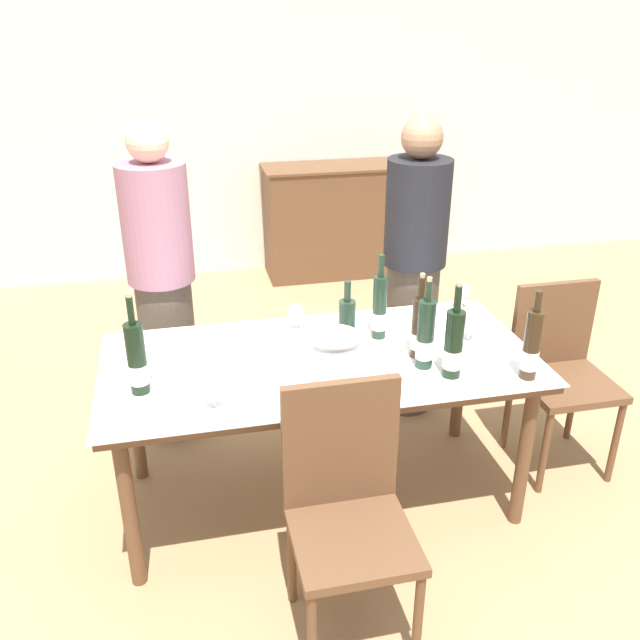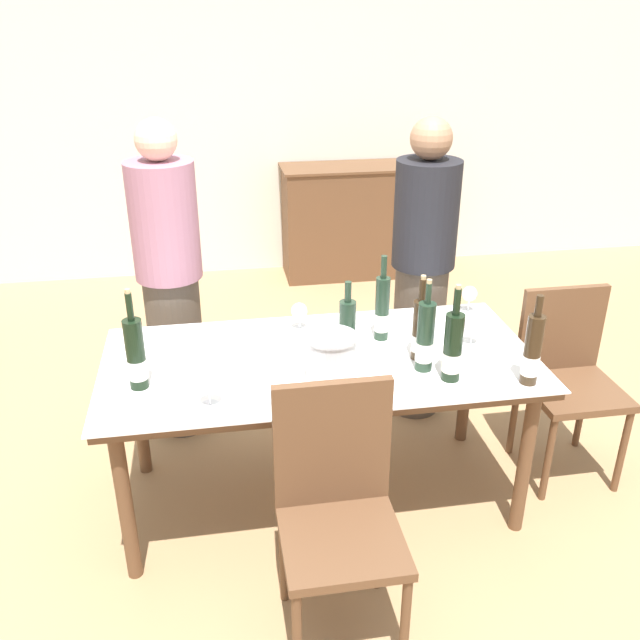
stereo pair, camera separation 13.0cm
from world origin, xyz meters
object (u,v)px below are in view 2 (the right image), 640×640
at_px(wine_bottle_4, 532,352).
at_px(wine_bottle_1, 425,339).
at_px(dining_table, 320,373).
at_px(chair_right_end, 567,369).
at_px(person_guest_left, 422,274).
at_px(wine_bottle_3, 382,310).
at_px(wine_glass_3, 470,295).
at_px(person_host, 171,286).
at_px(wine_bottle_0, 347,330).
at_px(wine_glass_2, 299,312).
at_px(wine_bottle_2, 136,356).
at_px(chair_near_front, 337,500).
at_px(ice_bucket, 331,358).
at_px(wine_bottle_6, 453,349).
at_px(wine_glass_1, 473,325).
at_px(wine_glass_0, 208,382).
at_px(sideboard_cabinet, 359,221).
at_px(wine_bottle_5, 420,330).

bearing_deg(wine_bottle_4, wine_bottle_1, 154.93).
xyz_separation_m(dining_table, chair_right_end, (1.21, 0.08, -0.14)).
bearing_deg(person_guest_left, wine_bottle_3, -123.16).
relative_size(wine_glass_3, person_host, 0.08).
distance_m(wine_bottle_0, wine_glass_2, 0.33).
height_order(wine_bottle_2, wine_bottle_4, wine_bottle_2).
height_order(wine_bottle_4, person_host, person_host).
bearing_deg(chair_near_front, ice_bucket, 82.35).
distance_m(wine_bottle_3, wine_glass_2, 0.39).
bearing_deg(wine_bottle_6, wine_glass_1, 54.83).
bearing_deg(wine_glass_2, wine_bottle_0, -60.04).
bearing_deg(ice_bucket, wine_bottle_2, 173.31).
bearing_deg(wine_glass_0, wine_bottle_1, 8.84).
height_order(chair_right_end, person_guest_left, person_guest_left).
bearing_deg(chair_right_end, ice_bucket, -166.61).
height_order(ice_bucket, wine_bottle_1, wine_bottle_1).
relative_size(sideboard_cabinet, ice_bucket, 6.22).
height_order(wine_bottle_3, person_guest_left, person_guest_left).
relative_size(wine_bottle_1, wine_bottle_6, 0.97).
xyz_separation_m(wine_glass_1, wine_glass_3, (0.11, 0.34, -0.00)).
bearing_deg(person_guest_left, ice_bucket, -126.06).
relative_size(sideboard_cabinet, chair_near_front, 1.35).
relative_size(wine_bottle_5, wine_glass_1, 2.77).
bearing_deg(sideboard_cabinet, wine_glass_3, -90.32).
bearing_deg(dining_table, chair_near_front, -94.40).
relative_size(wine_glass_0, chair_near_front, 0.16).
distance_m(wine_glass_1, person_host, 1.50).
bearing_deg(wine_glass_3, wine_bottle_0, -153.15).
distance_m(wine_bottle_1, wine_bottle_2, 1.15).
bearing_deg(wine_glass_2, wine_bottle_1, -45.52).
height_order(sideboard_cabinet, wine_glass_3, sideboard_cabinet).
xyz_separation_m(wine_glass_0, chair_near_front, (0.42, -0.37, -0.31)).
distance_m(wine_bottle_2, person_host, 0.85).
bearing_deg(wine_bottle_3, sideboard_cabinet, 79.34).
bearing_deg(chair_near_front, person_host, 112.93).
bearing_deg(sideboard_cabinet, chair_near_front, -103.82).
xyz_separation_m(wine_bottle_4, wine_glass_1, (-0.10, 0.36, -0.05)).
height_order(wine_bottle_0, chair_near_front, wine_bottle_0).
distance_m(chair_near_front, person_guest_left, 1.56).
distance_m(sideboard_cabinet, wine_glass_3, 2.51).
relative_size(wine_glass_0, wine_glass_1, 1.10).
bearing_deg(ice_bucket, wine_bottle_5, 18.71).
relative_size(wine_bottle_5, chair_right_end, 0.41).
xyz_separation_m(wine_bottle_3, wine_glass_3, (0.49, 0.21, -0.05)).
height_order(wine_bottle_0, wine_glass_1, wine_bottle_0).
height_order(wine_bottle_0, wine_bottle_4, wine_bottle_4).
height_order(wine_bottle_5, chair_near_front, wine_bottle_5).
xyz_separation_m(ice_bucket, chair_right_end, (1.20, 0.29, -0.32)).
bearing_deg(wine_bottle_1, wine_bottle_2, 177.67).
height_order(person_host, person_guest_left, person_host).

